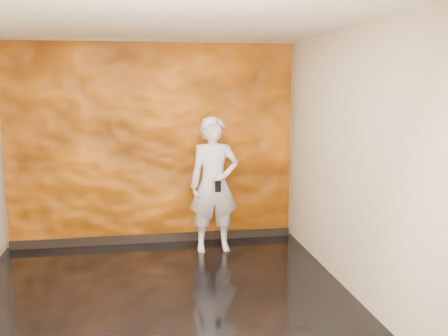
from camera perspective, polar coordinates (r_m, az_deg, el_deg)
room at (r=4.98m, az=-7.44°, el=0.19°), size 4.02×4.02×2.81m
feature_wall at (r=6.92m, az=-8.12°, el=2.64°), size 3.90×0.06×2.75m
baseboard at (r=7.16m, az=-7.86°, el=-7.93°), size 3.90×0.04×0.12m
man at (r=6.57m, az=-1.15°, el=-1.91°), size 0.66×0.43×1.79m
phone at (r=6.29m, az=-0.69°, el=-2.12°), size 0.08×0.03×0.15m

